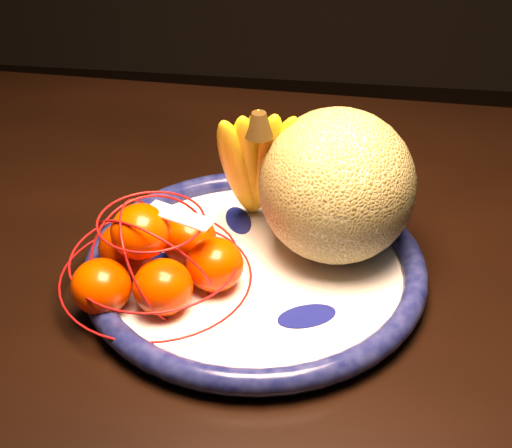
# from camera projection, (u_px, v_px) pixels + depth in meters

# --- Properties ---
(dining_table) EXTENTS (1.64, 1.02, 0.80)m
(dining_table) POSITION_uv_depth(u_px,v_px,m) (267.00, 321.00, 0.97)
(dining_table) COLOR black
(dining_table) RESTS_ON ground
(fruit_bowl) EXTENTS (0.39, 0.39, 0.03)m
(fruit_bowl) POSITION_uv_depth(u_px,v_px,m) (255.00, 268.00, 0.90)
(fruit_bowl) COLOR white
(fruit_bowl) RESTS_ON dining_table
(cantaloupe) EXTENTS (0.18, 0.18, 0.18)m
(cantaloupe) POSITION_uv_depth(u_px,v_px,m) (337.00, 186.00, 0.88)
(cantaloupe) COLOR olive
(cantaloupe) RESTS_ON fruit_bowl
(banana_bunch) EXTENTS (0.12, 0.12, 0.19)m
(banana_bunch) POSITION_uv_depth(u_px,v_px,m) (255.00, 160.00, 0.91)
(banana_bunch) COLOR yellow
(banana_bunch) RESTS_ON fruit_bowl
(mandarin_bag) EXTENTS (0.27, 0.27, 0.13)m
(mandarin_bag) POSITION_uv_depth(u_px,v_px,m) (156.00, 259.00, 0.85)
(mandarin_bag) COLOR #FF4300
(mandarin_bag) RESTS_ON fruit_bowl
(price_tag) EXTENTS (0.08, 0.05, 0.01)m
(price_tag) POSITION_uv_depth(u_px,v_px,m) (180.00, 216.00, 0.82)
(price_tag) COLOR white
(price_tag) RESTS_ON mandarin_bag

